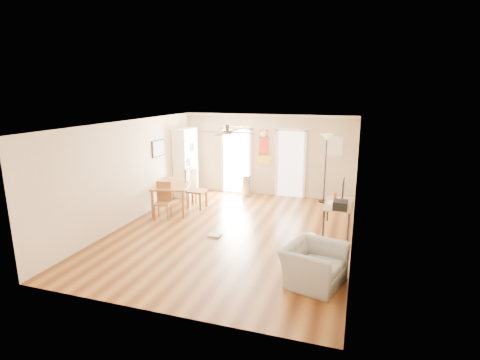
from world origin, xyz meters
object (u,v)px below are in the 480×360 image
(dining_table, at_px, (174,196))
(armchair, at_px, (314,265))
(wastebasket_b, at_px, (318,246))
(computer_desk, at_px, (337,217))
(bookshelf, at_px, (186,162))
(trash_can, at_px, (246,185))
(wastebasket_a, at_px, (310,241))
(torchiere_lamp, at_px, (325,169))
(dining_chair_right_b, at_px, (196,189))
(dining_chair_right_a, at_px, (198,189))
(printer, at_px, (340,205))
(dining_chair_near, at_px, (163,201))

(dining_table, xyz_separation_m, armchair, (4.30, -2.97, -0.05))
(wastebasket_b, bearing_deg, computer_desk, 78.96)
(bookshelf, height_order, trash_can, bookshelf)
(computer_desk, relative_size, wastebasket_b, 3.90)
(trash_can, distance_m, wastebasket_a, 4.37)
(bookshelf, distance_m, armchair, 6.55)
(dining_table, distance_m, torchiere_lamp, 4.55)
(torchiere_lamp, relative_size, wastebasket_a, 6.87)
(bookshelf, bearing_deg, armchair, -30.75)
(dining_chair_right_b, distance_m, computer_desk, 4.03)
(dining_table, height_order, dining_chair_right_a, dining_chair_right_a)
(wastebasket_a, distance_m, armchair, 1.52)
(printer, bearing_deg, armchair, -96.66)
(trash_can, bearing_deg, torchiere_lamp, -0.12)
(trash_can, bearing_deg, computer_desk, -37.22)
(wastebasket_b, bearing_deg, dining_chair_right_a, 150.14)
(dining_table, xyz_separation_m, printer, (4.60, -0.65, 0.38))
(bookshelf, distance_m, wastebasket_a, 5.45)
(bookshelf, xyz_separation_m, armchair, (4.66, -4.54, -0.73))
(computer_desk, xyz_separation_m, wastebasket_a, (-0.48, -1.28, -0.19))
(dining_chair_right_a, bearing_deg, wastebasket_a, -109.50)
(wastebasket_a, bearing_deg, trash_can, 125.28)
(bookshelf, height_order, computer_desk, bookshelf)
(torchiere_lamp, height_order, computer_desk, torchiere_lamp)
(dining_chair_right_a, height_order, trash_can, dining_chair_right_a)
(dining_chair_right_a, relative_size, dining_chair_near, 1.10)
(torchiere_lamp, height_order, printer, torchiere_lamp)
(dining_table, relative_size, printer, 4.15)
(computer_desk, height_order, wastebasket_a, computer_desk)
(computer_desk, bearing_deg, printer, -81.59)
(wastebasket_a, bearing_deg, printer, 56.80)
(dining_chair_right_b, height_order, computer_desk, dining_chair_right_b)
(torchiere_lamp, bearing_deg, dining_table, -152.55)
(printer, height_order, armchair, printer)
(computer_desk, bearing_deg, dining_table, 177.44)
(dining_chair_right_a, xyz_separation_m, dining_chair_right_b, (0.00, -0.08, 0.04))
(printer, bearing_deg, wastebasket_a, -122.51)
(bookshelf, relative_size, trash_can, 3.21)
(dining_chair_near, distance_m, armchair, 4.73)
(dining_table, distance_m, dining_chair_near, 0.80)
(trash_can, bearing_deg, bookshelf, -164.93)
(trash_can, relative_size, torchiere_lamp, 0.32)
(dining_chair_right_a, relative_size, wastebasket_b, 3.30)
(bookshelf, relative_size, armchair, 2.03)
(dining_chair_right_b, relative_size, computer_desk, 0.91)
(computer_desk, distance_m, armchair, 2.78)
(dining_chair_right_b, bearing_deg, bookshelf, 35.70)
(armchair, bearing_deg, wastebasket_a, 25.60)
(dining_chair_right_a, bearing_deg, wastebasket_b, -110.60)
(computer_desk, relative_size, wastebasket_a, 4.16)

